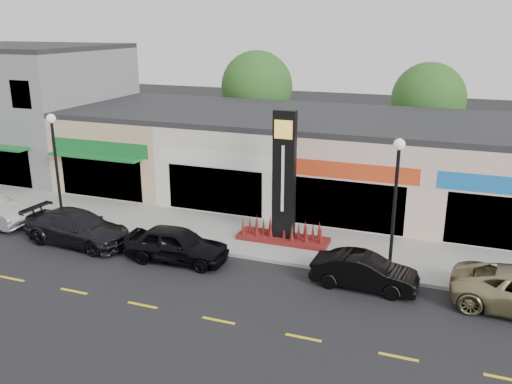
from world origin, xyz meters
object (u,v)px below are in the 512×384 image
lamp_east_near (395,194)px  lamp_west_near (56,158)px  car_dark_sedan (78,228)px  car_black_conv (364,272)px  car_black_sedan (176,244)px  pylon_sign (284,197)px

lamp_east_near → lamp_west_near: bearing=180.0°
car_dark_sedan → lamp_west_near: bearing=58.1°
car_black_conv → lamp_west_near: bearing=86.9°
car_black_sedan → car_black_conv: car_black_sedan is taller
lamp_east_near → car_dark_sedan: 14.16m
car_dark_sedan → car_black_sedan: bearing=-87.5°
car_black_conv → car_dark_sedan: bearing=92.9°
pylon_sign → car_black_conv: bearing=-35.6°
lamp_east_near → car_dark_sedan: size_ratio=1.04×
lamp_east_near → car_black_sedan: 9.23m
car_dark_sedan → car_black_sedan: car_dark_sedan is taller
lamp_west_near → car_dark_sedan: bearing=-35.7°
lamp_west_near → lamp_east_near: 16.00m
lamp_east_near → car_black_sedan: size_ratio=1.23×
car_dark_sedan → car_black_conv: size_ratio=1.30×
lamp_east_near → car_black_sedan: lamp_east_near is taller
car_black_sedan → pylon_sign: bearing=-50.1°
lamp_east_near → pylon_sign: (-5.00, 1.70, -1.20)m
lamp_west_near → car_black_sedan: lamp_west_near is taller
car_black_conv → pylon_sign: bearing=56.2°
lamp_west_near → car_dark_sedan: (2.19, -1.57, -2.72)m
lamp_west_near → pylon_sign: size_ratio=0.91×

